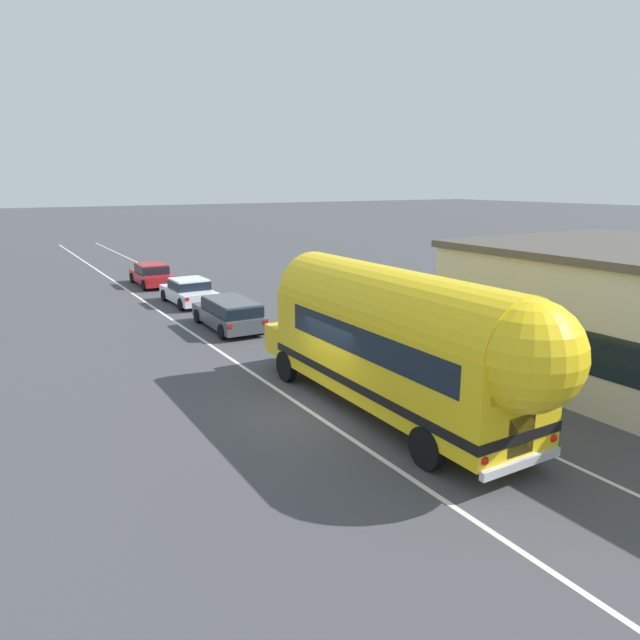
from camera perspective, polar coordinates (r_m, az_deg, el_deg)
ground_plane at (r=16.49m, az=-0.85°, el=-9.11°), size 300.00×300.00×0.00m
lane_markings at (r=27.57m, az=-10.45°, el=-0.01°), size 3.72×80.00×0.01m
painted_bus at (r=15.40m, az=8.03°, el=-1.82°), size 2.65×11.42×4.12m
car_lead at (r=25.55m, az=-8.91°, el=0.79°), size 2.04×4.75×1.37m
car_second at (r=31.35m, az=-12.81°, el=2.85°), size 2.05×4.29×1.37m
car_third at (r=37.64m, az=-16.29°, el=4.40°), size 1.97×4.63×1.37m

